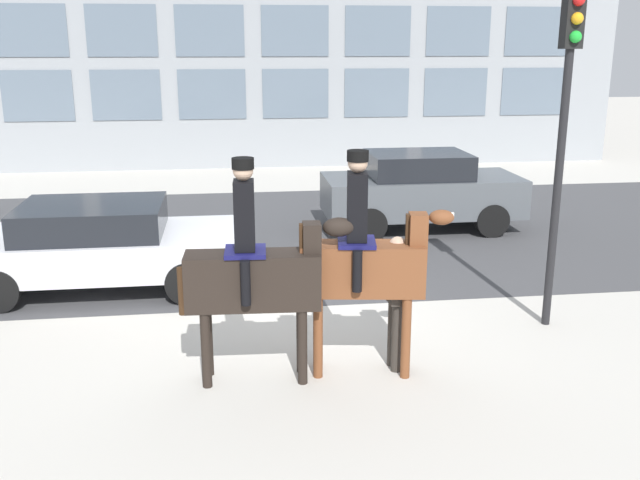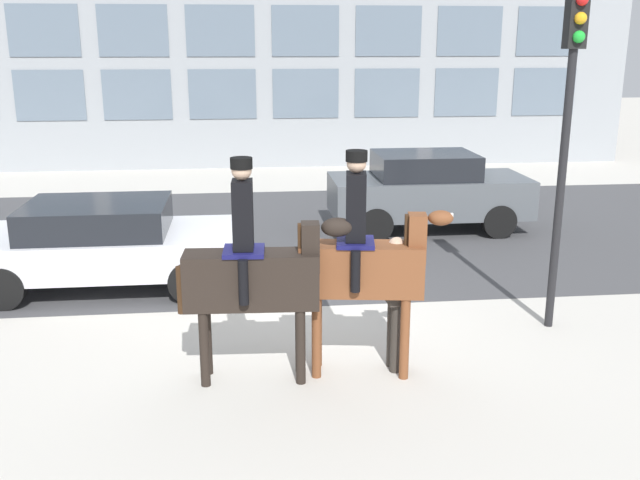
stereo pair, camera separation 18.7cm
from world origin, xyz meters
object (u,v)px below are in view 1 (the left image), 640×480
(street_car_near_lane, at_px, (100,244))
(street_car_far_lane, at_px, (421,190))
(mounted_horse_lead, at_px, (256,273))
(pedestrian_bystander, at_px, (395,292))
(mounted_horse_companion, at_px, (365,262))
(traffic_light, at_px, (565,110))

(street_car_near_lane, distance_m, street_car_far_lane, 6.67)
(mounted_horse_lead, bearing_deg, pedestrian_bystander, 5.39)
(mounted_horse_companion, xyz_separation_m, traffic_light, (2.79, 1.11, 1.57))
(street_car_far_lane, bearing_deg, mounted_horse_lead, -119.50)
(traffic_light, bearing_deg, mounted_horse_companion, -158.24)
(mounted_horse_lead, relative_size, street_car_near_lane, 0.60)
(mounted_horse_lead, bearing_deg, traffic_light, 18.88)
(mounted_horse_companion, height_order, traffic_light, traffic_light)
(pedestrian_bystander, xyz_separation_m, traffic_light, (2.42, 1.08, 1.97))
(mounted_horse_companion, height_order, street_car_far_lane, mounted_horse_companion)
(mounted_horse_lead, distance_m, street_car_far_lane, 7.48)
(mounted_horse_lead, height_order, pedestrian_bystander, mounted_horse_lead)
(mounted_horse_lead, xyz_separation_m, street_car_near_lane, (-2.30, 3.53, -0.57))
(mounted_horse_companion, bearing_deg, traffic_light, 29.84)
(pedestrian_bystander, distance_m, street_car_far_lane, 6.75)
(pedestrian_bystander, relative_size, street_car_far_lane, 0.40)
(pedestrian_bystander, bearing_deg, mounted_horse_lead, -0.20)
(pedestrian_bystander, relative_size, traffic_light, 0.37)
(mounted_horse_lead, height_order, mounted_horse_companion, mounted_horse_companion)
(mounted_horse_companion, bearing_deg, mounted_horse_lead, -170.31)
(pedestrian_bystander, relative_size, street_car_near_lane, 0.38)
(pedestrian_bystander, distance_m, street_car_near_lane, 5.23)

